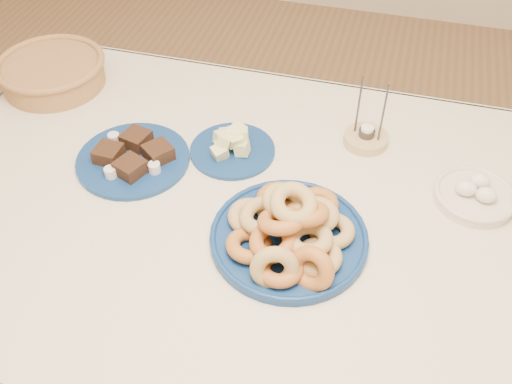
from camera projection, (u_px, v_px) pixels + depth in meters
ground at (260, 366)px, 1.86m from camera, size 5.00×5.00×0.00m
dining_table at (261, 237)px, 1.40m from camera, size 1.71×1.11×0.75m
donut_platter at (290, 231)px, 1.22m from camera, size 0.39×0.39×0.16m
melon_plate at (232, 145)px, 1.45m from camera, size 0.25×0.25×0.08m
brownie_plate at (133, 157)px, 1.43m from camera, size 0.35×0.35×0.05m
wicker_basket at (52, 71)px, 1.65m from camera, size 0.35×0.35×0.08m
candle_holder at (366, 138)px, 1.48m from camera, size 0.14×0.14×0.19m
egg_bowl at (475, 195)px, 1.33m from camera, size 0.19×0.19×0.06m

